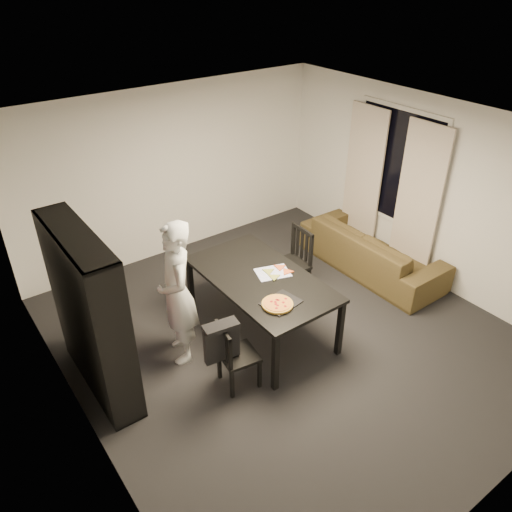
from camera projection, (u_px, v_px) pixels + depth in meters
room at (290, 246)px, 5.63m from camera, size 5.01×5.51×2.61m
window_pane at (396, 166)px, 7.19m from camera, size 0.02×1.40×1.60m
window_frame at (396, 166)px, 7.19m from camera, size 0.03×1.52×1.72m
curtain_left at (418, 202)px, 6.97m from camera, size 0.03×0.70×2.25m
curtain_right at (363, 179)px, 7.69m from camera, size 0.03×0.70×2.25m
bookshelf at (90, 314)px, 5.14m from camera, size 0.35×1.50×1.90m
dining_table at (261, 282)px, 6.03m from camera, size 1.07×1.92×0.80m
chair_left at (232, 352)px, 5.34m from camera, size 0.44×0.44×0.83m
chair_right at (295, 258)px, 6.84m from camera, size 0.48×0.48×0.98m
draped_jacket at (222, 340)px, 5.19m from camera, size 0.39×0.21×0.46m
person at (177, 293)px, 5.57m from camera, size 0.59×0.74×1.77m
baking_tray at (281, 303)px, 5.55m from camera, size 0.44×0.38×0.01m
pepperoni_pizza at (277, 304)px, 5.49m from camera, size 0.35×0.35×0.03m
kitchen_towel at (273, 273)px, 6.07m from camera, size 0.47×0.41×0.01m
pizza_slices at (277, 272)px, 6.07m from camera, size 0.42×0.37×0.01m
sofa at (372, 250)px, 7.46m from camera, size 0.89×2.27×0.66m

